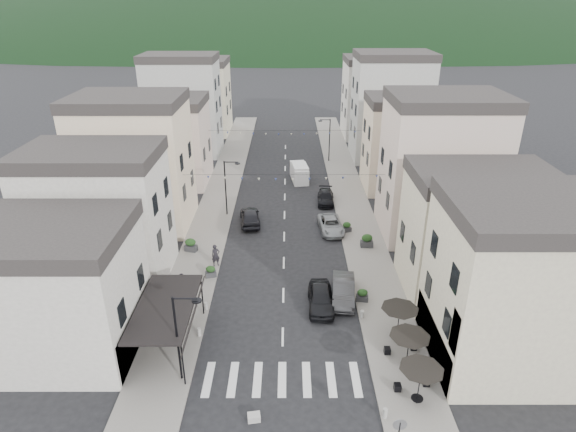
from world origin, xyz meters
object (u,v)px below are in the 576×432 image
Objects in this scene: parked_car_c at (331,225)px; pedestrian_a at (216,255)px; parked_car_e at (250,216)px; delivery_van at (299,172)px; pedestrian_b at (183,283)px; parked_car_a at (321,298)px; parked_car_b at (343,290)px; parked_car_d at (326,197)px.

pedestrian_a is (-10.40, -6.86, 0.44)m from parked_car_c.
parked_car_c is 1.01× the size of parked_car_e.
parked_car_e is (-8.09, 1.68, 0.15)m from parked_car_c.
delivery_van is 27.06m from pedestrian_b.
parked_car_a is 27.03m from delivery_van.
parked_car_e reaches higher than parked_car_a.
parked_car_b is 2.81× the size of pedestrian_b.
parked_car_a is at bearing 106.42° from parked_car_e.
parked_car_a is 2.08m from parked_car_b.
pedestrian_a is 1.17× the size of pedestrian_b.
pedestrian_b is at bearing -139.81° from pedestrian_a.
parked_car_b is 1.08× the size of parked_car_d.
parked_car_d is 2.60× the size of pedestrian_b.
parked_car_c is 2.43× the size of pedestrian_a.
parked_car_b is at bearing -90.97° from delivery_van.
pedestrian_b is (-2.02, -4.14, -0.14)m from pedestrian_a.
parked_car_d is at bearing -75.83° from delivery_van.
parked_car_d is (0.00, 18.80, -0.14)m from parked_car_b.
parked_car_e is (-6.29, 14.40, 0.03)m from parked_car_a.
parked_car_d is 9.75m from parked_car_e.
parked_car_a is 15.72m from parked_car_e.
parked_car_c is at bearing -86.58° from parked_car_d.
parked_car_c is (1.80, 12.72, -0.11)m from parked_car_a.
parked_car_e reaches higher than parked_car_d.
pedestrian_b is (-10.62, 1.71, 0.18)m from parked_car_a.
parked_car_a is 0.97× the size of delivery_van.
pedestrian_b is (-4.33, -12.69, 0.15)m from parked_car_e.
parked_car_c is 14.57m from delivery_van.
parked_car_a is 2.71× the size of pedestrian_b.
parked_car_c is 16.60m from pedestrian_b.
parked_car_e is 13.68m from delivery_van.
parked_car_a reaches higher than parked_car_d.
pedestrian_a is 4.61m from pedestrian_b.
parked_car_a is 12.84m from parked_car_c.
parked_car_b is 12.44m from pedestrian_b.
delivery_van reaches higher than pedestrian_a.
parked_car_e is at bearing 114.15° from parked_car_a.
parked_car_a is 2.32× the size of pedestrian_a.
parked_car_a is 1.04× the size of parked_car_d.
parked_car_c is at bearing -86.06° from delivery_van.
delivery_van is (-2.79, 25.97, 0.29)m from parked_car_b.
parked_car_a is at bearing -144.32° from parked_car_b.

